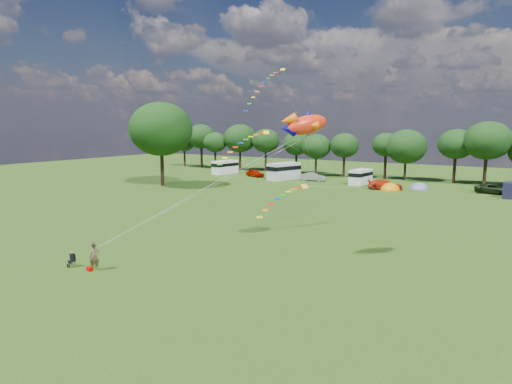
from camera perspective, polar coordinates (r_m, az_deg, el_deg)
The scene contains 19 objects.
ground_plane at distance 30.63m, azimuth -7.97°, elevation -9.38°, with size 180.00×180.00×0.00m, color black.
tree_line at distance 78.55m, azimuth 21.89°, elevation 5.86°, with size 102.98×10.98×10.27m.
big_tree at distance 70.03m, azimuth -12.57°, elevation 8.18°, with size 10.00×10.00×13.28m.
car_a at distance 80.88m, azimuth -0.14°, elevation 2.54°, with size 1.64×4.18×1.39m, color #AB1100.
car_b at distance 75.35m, azimuth 7.59°, elevation 2.01°, with size 1.52×4.06×1.43m, color gray.
car_c at distance 67.39m, azimuth 16.82°, elevation 0.93°, with size 2.06×4.90×1.47m, color red.
car_d at distance 69.25m, azimuth 29.23°, elevation 0.37°, with size 2.36×5.21×1.42m, color black.
campervan_a at distance 85.92m, azimuth -4.15°, elevation 3.38°, with size 3.21×5.79×2.68m.
campervan_b at distance 76.48m, azimuth 3.73°, elevation 2.86°, with size 4.38×6.69×3.03m.
campervan_c at distance 72.38m, azimuth 13.79°, elevation 2.04°, with size 2.65×5.21×2.46m.
tent_orange at distance 66.65m, azimuth 17.44°, elevation 0.20°, with size 2.93×3.21×2.29m.
tent_greyblue at distance 68.88m, azimuth 20.92°, elevation 0.29°, with size 2.90×3.18×2.16m.
kite_flyer at distance 30.79m, azimuth -20.75°, elevation -8.04°, with size 0.65×0.43×1.79m, color brown.
camp_chair at distance 32.07m, azimuth -23.31°, elevation -7.98°, with size 0.54×0.55×1.10m.
kite_bag at distance 30.83m, azimuth -21.31°, elevation -9.53°, with size 0.39×0.26×0.28m, color #D70000.
fish_kite at distance 30.74m, azimuth 6.32°, elevation 8.91°, with size 3.15×3.63×2.05m.
streamer_kite_a at distance 57.39m, azimuth 1.51°, elevation 14.37°, with size 3.33×5.47×5.75m.
streamer_kite_b at distance 48.73m, azimuth -1.21°, elevation 6.67°, with size 4.37×4.72×3.83m.
streamer_kite_c at distance 40.66m, azimuth 4.11°, elevation -0.48°, with size 3.17×5.00×2.81m.
Camera 1 is at (18.66, -22.35, 9.51)m, focal length 30.00 mm.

